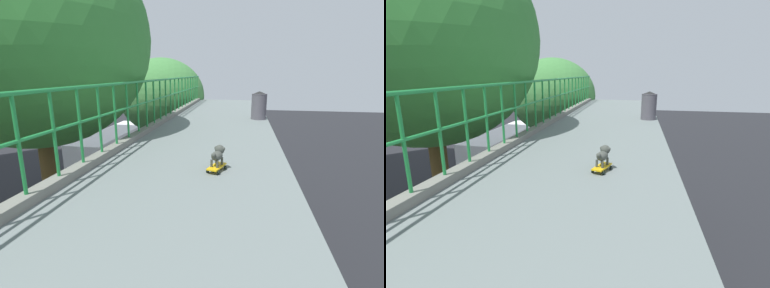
% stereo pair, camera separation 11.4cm
% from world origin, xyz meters
% --- Properties ---
extents(city_bus, '(2.75, 10.05, 2.98)m').
position_xyz_m(city_bus, '(-8.17, 20.37, 1.71)').
color(city_bus, silver).
rests_on(city_bus, ground).
extents(roadside_tree_mid, '(5.77, 5.77, 11.15)m').
position_xyz_m(roadside_tree_mid, '(-3.02, 5.77, 8.41)').
color(roadside_tree_mid, brown).
rests_on(roadside_tree_mid, ground).
extents(roadside_tree_far, '(4.92, 4.92, 8.45)m').
position_xyz_m(roadside_tree_far, '(-2.54, 15.22, 6.26)').
color(roadside_tree_far, '#4E3B20').
rests_on(roadside_tree_far, ground).
extents(toy_skateboard, '(0.30, 0.45, 0.09)m').
position_xyz_m(toy_skateboard, '(1.79, 3.33, 6.24)').
color(toy_skateboard, gold).
rests_on(toy_skateboard, overpass_deck).
extents(small_dog, '(0.23, 0.37, 0.30)m').
position_xyz_m(small_dog, '(1.80, 3.38, 6.44)').
color(small_dog, '#3F433D').
rests_on(small_dog, toy_skateboard).
extents(litter_bin, '(0.49, 0.49, 0.89)m').
position_xyz_m(litter_bin, '(2.64, 8.56, 6.63)').
color(litter_bin, '#544F59').
rests_on(litter_bin, overpass_deck).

